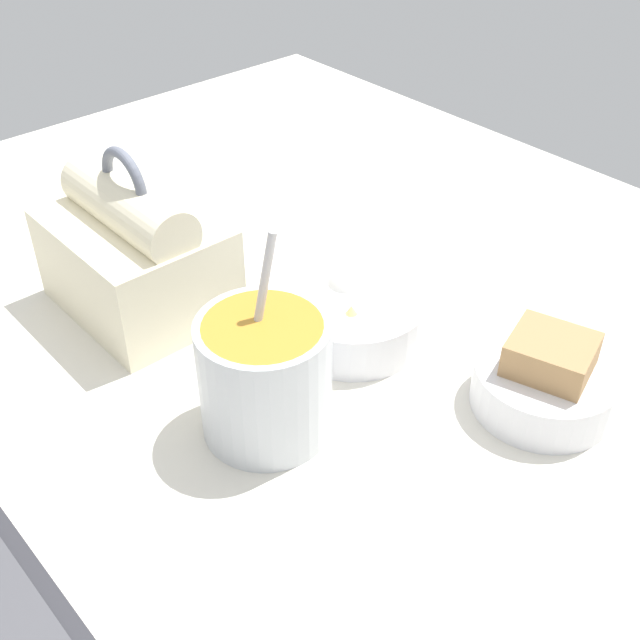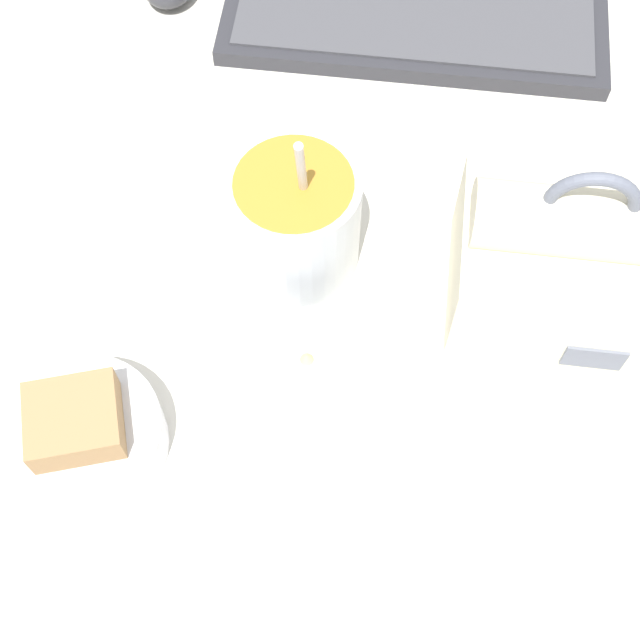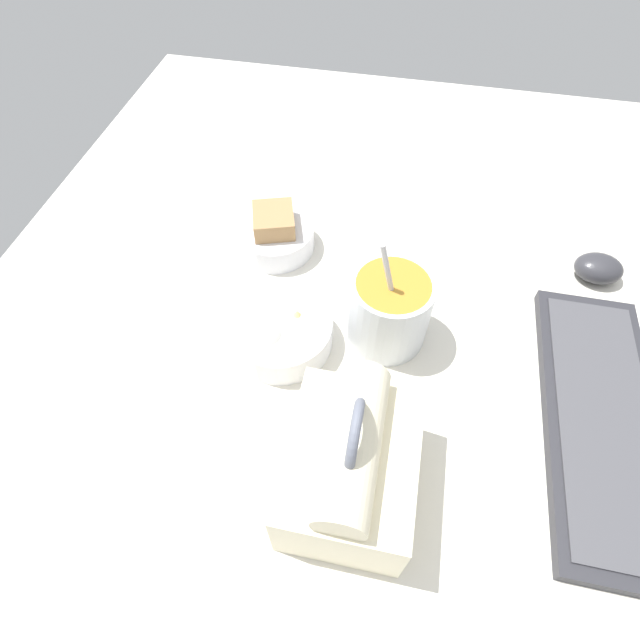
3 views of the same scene
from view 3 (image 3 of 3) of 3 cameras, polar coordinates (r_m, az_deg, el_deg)
name	(u,v)px [view 3 (image 3 of 3)]	position (r cm, az deg, el deg)	size (l,w,h in cm)	color
desk_surface	(341,324)	(72.25, 2.45, -0.49)	(140.00, 110.00, 2.00)	silver
keyboard	(601,420)	(71.05, 29.42, -9.89)	(38.41, 13.27, 2.10)	#2D2D33
lunch_bag	(351,464)	(54.63, 3.54, -16.15)	(17.20, 13.57, 17.09)	#EFE5C1
soup_cup	(389,310)	(66.13, 7.92, 1.18)	(10.77, 10.77, 17.78)	silver
bento_bowl_sandwich	(275,234)	(79.64, -5.16, 9.71)	(12.21, 12.21, 7.09)	silver
bento_bowl_snacks	(281,332)	(67.40, -4.47, -1.35)	(13.96, 13.96, 6.02)	silver
computer_mouse	(598,268)	(86.03, 29.22, 5.17)	(5.59, 6.98, 3.92)	#333338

